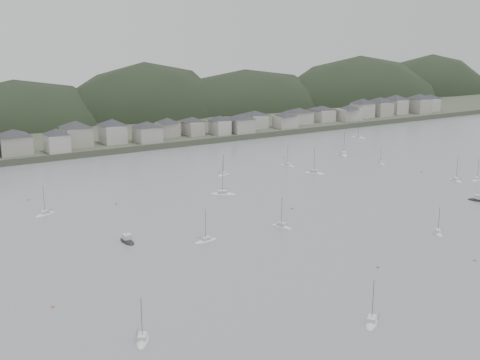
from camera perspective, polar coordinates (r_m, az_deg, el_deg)
ground at (r=158.71m, az=14.73°, el=-7.61°), size 900.00×900.00×0.00m
far_shore_land at (r=413.12m, az=-16.58°, el=5.59°), size 900.00×250.00×3.00m
forested_ridge at (r=392.17m, az=-14.74°, el=3.40°), size 851.55×103.94×102.57m
waterfront_town at (r=328.64m, az=-2.62°, el=5.41°), size 451.48×28.46×12.92m
moored_fleet at (r=199.60m, az=1.12°, el=-2.64°), size 256.55×171.59×12.97m
motor_launch_near at (r=223.80m, az=21.57°, el=-1.77°), size 5.03×7.42×3.69m
motor_launch_far at (r=171.38m, az=-10.61°, el=-5.66°), size 2.84×7.59×3.81m
mooring_buoys at (r=196.93m, az=1.90°, el=-2.88°), size 165.41×130.63×0.70m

